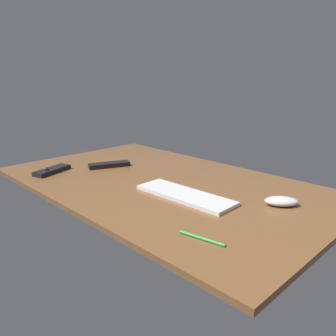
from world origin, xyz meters
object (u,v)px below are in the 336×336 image
Objects in this scene: keyboard at (185,195)px; tv_remote at (109,165)px; media_remote at (52,170)px; computer_mouse at (281,201)px; pen at (202,238)px.

keyboard is 2.01× the size of tv_remote.
media_remote is (-63.77, -20.04, 0.41)cm from keyboard.
media_remote reaches higher than computer_mouse.
computer_mouse reaches higher than tv_remote.
keyboard is 33.31cm from pen.
pen is (-3.12, -38.29, -1.13)cm from computer_mouse.
computer_mouse is 38.44cm from pen.
media_remote is 0.97× the size of tv_remote.
computer_mouse reaches higher than pen.
media_remote reaches higher than keyboard.
keyboard is 66.85cm from media_remote.
keyboard is 33.54cm from computer_mouse.
tv_remote reaches higher than pen.
computer_mouse is 99.77cm from media_remote.
pen is at bearing 71.12° from media_remote.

